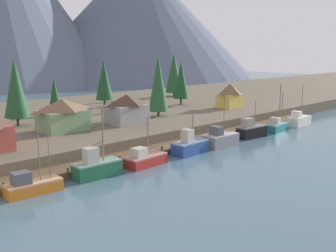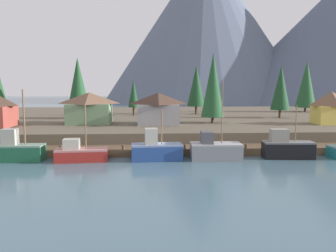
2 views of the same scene
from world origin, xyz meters
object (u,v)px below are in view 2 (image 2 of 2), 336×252
object	(u,v)px
fishing_boat_red	(80,153)
conifer_mid_right	(196,86)
house_grey	(158,108)
conifer_back_left	(281,88)
conifer_near_right	(213,85)
conifer_centre	(78,84)
fishing_boat_grey	(215,150)
house_yellow	(331,107)
fishing_boat_green	(17,150)
house_green	(89,108)
conifer_near_left	(134,93)
conifer_far_left	(306,84)
fishing_boat_black	(287,148)
fishing_boat_blue	(156,150)

from	to	relation	value
fishing_boat_red	conifer_mid_right	bearing A→B (deg)	58.18
house_grey	conifer_back_left	world-z (taller)	conifer_back_left
conifer_near_right	conifer_centre	distance (m)	27.02
fishing_boat_grey	conifer_centre	distance (m)	36.76
house_yellow	fishing_boat_green	bearing A→B (deg)	-161.84
conifer_near_right	conifer_mid_right	world-z (taller)	conifer_near_right
conifer_mid_right	house_grey	bearing A→B (deg)	-114.54
fishing_boat_green	fishing_boat_grey	world-z (taller)	fishing_boat_grey
house_green	conifer_mid_right	distance (m)	27.98
house_yellow	conifer_near_left	distance (m)	39.25
conifer_centre	conifer_far_left	bearing A→B (deg)	14.46
house_grey	fishing_boat_green	bearing A→B (deg)	-137.32
fishing_boat_grey	house_green	bearing A→B (deg)	135.93
fishing_boat_grey	conifer_far_left	bearing A→B (deg)	55.22
house_yellow	conifer_far_left	distance (m)	27.05
fishing_boat_black	conifer_mid_right	size ratio (longest dim) A/B	0.61
conifer_far_left	house_yellow	bearing A→B (deg)	-105.61
fishing_boat_green	conifer_mid_right	distance (m)	45.95
house_green	conifer_near_left	world-z (taller)	conifer_near_left
fishing_boat_green	conifer_back_left	bearing A→B (deg)	34.07
fishing_boat_grey	conifer_centre	bearing A→B (deg)	129.58
fishing_boat_green	conifer_centre	world-z (taller)	conifer_centre
house_grey	conifer_back_left	size ratio (longest dim) A/B	0.68
house_grey	conifer_back_left	bearing A→B (deg)	22.81
house_green	conifer_mid_right	world-z (taller)	conifer_mid_right
fishing_boat_green	conifer_centre	distance (m)	29.01
house_grey	fishing_boat_black	bearing A→B (deg)	-45.99
conifer_centre	house_yellow	bearing A→B (deg)	-15.09
fishing_boat_blue	fishing_boat_black	size ratio (longest dim) A/B	0.94
conifer_far_left	house_green	bearing A→B (deg)	-154.89
fishing_boat_red	conifer_far_left	bearing A→B (deg)	37.31
conifer_back_left	conifer_centre	xyz separation A→B (m)	(-40.70, 0.87, 0.71)
house_grey	house_yellow	size ratio (longest dim) A/B	1.27
house_grey	house_yellow	distance (m)	29.73
house_green	fishing_boat_black	bearing A→B (deg)	-33.66
conifer_mid_right	conifer_back_left	size ratio (longest dim) A/B	1.05
fishing_boat_black	conifer_back_left	size ratio (longest dim) A/B	0.64
conifer_near_left	house_yellow	bearing A→B (deg)	-27.93
fishing_boat_black	house_grey	distance (m)	23.24
conifer_back_left	house_yellow	bearing A→B (deg)	-67.82
house_yellow	house_green	xyz separation A→B (m)	(-41.66, 2.88, -0.12)
fishing_boat_blue	fishing_boat_black	world-z (taller)	fishing_boat_black
fishing_boat_red	conifer_mid_right	world-z (taller)	conifer_mid_right
fishing_boat_blue	house_yellow	xyz separation A→B (m)	(30.43, 15.80, 4.13)
house_green	conifer_back_left	xyz separation A→B (m)	(37.03, 8.48, 3.34)
conifer_near_right	conifer_far_left	bearing A→B (deg)	40.22
fishing_boat_red	house_yellow	distance (m)	43.00
fishing_boat_black	conifer_mid_right	xyz separation A→B (m)	(-6.75, 36.54, 7.60)
fishing_boat_red	house_yellow	size ratio (longest dim) A/B	1.21
fishing_boat_grey	conifer_mid_right	xyz separation A→B (m)	(2.52, 36.77, 7.71)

